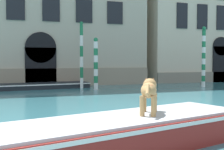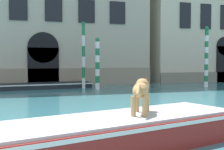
% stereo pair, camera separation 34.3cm
% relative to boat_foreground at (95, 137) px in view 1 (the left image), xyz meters
% --- Properties ---
extents(boat_foreground, '(8.02, 3.82, 0.71)m').
position_rel_boat_foreground_xyz_m(boat_foreground, '(0.00, 0.00, 0.00)').
color(boat_foreground, maroon).
rests_on(boat_foreground, ground_plane).
extents(dog_on_deck, '(0.74, 1.11, 0.81)m').
position_rel_boat_foreground_xyz_m(dog_on_deck, '(1.42, 0.40, 0.86)').
color(dog_on_deck, tan).
rests_on(dog_on_deck, boat_foreground).
extents(boat_moored_near_palazzo, '(7.17, 2.65, 0.38)m').
position_rel_boat_foreground_xyz_m(boat_moored_near_palazzo, '(0.45, 15.57, -0.18)').
color(boat_moored_near_palazzo, black).
rests_on(boat_moored_near_palazzo, ground_plane).
extents(mooring_pole_0, '(0.23, 0.23, 4.58)m').
position_rel_boat_foreground_xyz_m(mooring_pole_0, '(3.34, 14.86, 1.93)').
color(mooring_pole_0, white).
rests_on(mooring_pole_0, ground_plane).
extents(mooring_pole_1, '(0.28, 0.28, 3.42)m').
position_rel_boat_foreground_xyz_m(mooring_pole_1, '(3.98, 13.55, 1.35)').
color(mooring_pole_1, white).
rests_on(mooring_pole_1, ground_plane).
extents(mooring_pole_2, '(0.28, 0.28, 4.36)m').
position_rel_boat_foreground_xyz_m(mooring_pole_2, '(11.87, 12.94, 1.83)').
color(mooring_pole_2, white).
rests_on(mooring_pole_2, ground_plane).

